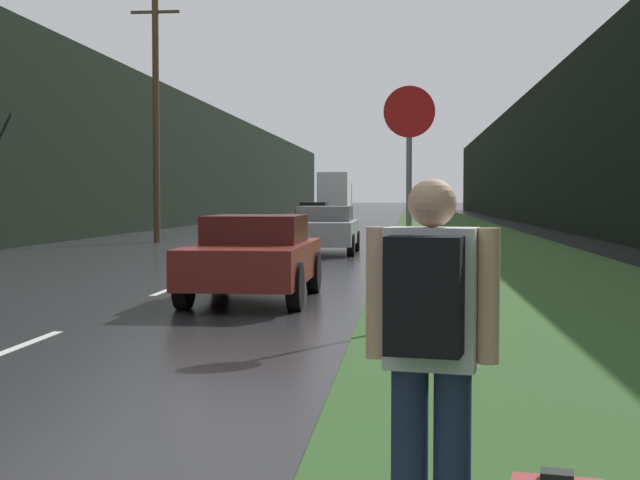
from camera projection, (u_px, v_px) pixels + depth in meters
The scene contains 15 objects.
grass_verge at pixel (459, 233), 41.11m from camera, with size 6.00×240.00×0.02m, color #2D5123.
lane_stripe_b at pixel (3, 353), 9.38m from camera, with size 0.12×3.00×0.01m, color silver.
lane_stripe_c at pixel (176, 287), 16.33m from camera, with size 0.12×3.00×0.01m, color silver.
lane_stripe_d at pixel (245, 260), 23.29m from camera, with size 0.12×3.00×0.01m, color silver.
lane_stripe_e at pixel (283, 246), 30.25m from camera, with size 0.12×3.00×0.01m, color silver.
lane_stripe_f at pixel (306, 237), 37.21m from camera, with size 0.12×3.00×0.01m, color silver.
treeline_far_side at pixel (173, 160), 52.47m from camera, with size 2.00×140.00×7.69m, color black.
treeline_near_side at pixel (557, 154), 50.26m from camera, with size 2.00×140.00×8.25m, color black.
utility_pole_far at pixel (156, 117), 32.58m from camera, with size 1.80×0.24×8.90m.
stop_sign at pixel (409, 184), 11.03m from camera, with size 0.64×0.07×3.02m.
hitchhiker_with_backpack at pixel (430, 344), 3.93m from camera, with size 0.59×0.47×1.72m.
car_passing_near at pixel (254, 256), 14.23m from camera, with size 1.85×4.08×1.35m.
car_passing_far at pixel (325, 229), 26.19m from camera, with size 1.91×4.05×1.39m.
car_oncoming at pixel (314, 213), 57.55m from camera, with size 2.03×4.68×1.36m.
delivery_truck at pixel (335, 195), 73.90m from camera, with size 2.60×7.04×3.69m.
Camera 1 is at (4.25, -1.51, 1.63)m, focal length 50.00 mm.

